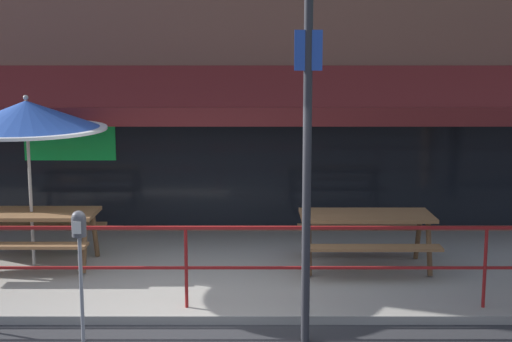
{
  "coord_description": "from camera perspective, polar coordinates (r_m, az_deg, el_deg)",
  "views": [
    {
      "loc": [
        0.81,
        -7.63,
        2.97
      ],
      "look_at": [
        0.79,
        1.6,
        1.5
      ],
      "focal_mm": 50.0,
      "sensor_mm": 36.0,
      "label": 1
    }
  ],
  "objects": [
    {
      "name": "patio_deck",
      "position": [
        10.1,
        -4.51,
        -7.79
      ],
      "size": [
        15.0,
        4.0,
        0.1
      ],
      "primitive_type": "cube",
      "color": "#9E998E",
      "rests_on": "ground"
    },
    {
      "name": "ground_plane",
      "position": [
        8.23,
        -5.64,
        -12.15
      ],
      "size": [
        120.0,
        120.0,
        0.0
      ],
      "primitive_type": "plane",
      "color": "#2D2D30"
    },
    {
      "name": "picnic_table_centre",
      "position": [
        9.9,
        8.89,
        -4.29
      ],
      "size": [
        1.8,
        1.42,
        0.76
      ],
      "color": "brown",
      "rests_on": "patio_deck"
    },
    {
      "name": "picnic_table_left",
      "position": [
        10.37,
        -17.41,
        -3.99
      ],
      "size": [
        1.8,
        1.42,
        0.76
      ],
      "color": "brown",
      "rests_on": "patio_deck"
    },
    {
      "name": "street_sign_pole",
      "position": [
        7.25,
        4.24,
        2.69
      ],
      "size": [
        0.28,
        0.09,
        4.23
      ],
      "color": "#2D2D33",
      "rests_on": "ground"
    },
    {
      "name": "patio_railing",
      "position": [
        8.27,
        -5.52,
        -6.23
      ],
      "size": [
        13.84,
        0.04,
        0.97
      ],
      "color": "maroon",
      "rests_on": "patio_deck"
    },
    {
      "name": "parking_meter_far",
      "position": [
        7.6,
        -13.84,
        -5.1
      ],
      "size": [
        0.15,
        0.16,
        1.42
      ],
      "color": "gray",
      "rests_on": "ground"
    },
    {
      "name": "patio_umbrella_left",
      "position": [
        10.17,
        -17.76,
        4.16
      ],
      "size": [
        2.14,
        2.14,
        2.38
      ],
      "color": "#B7B2A8",
      "rests_on": "patio_deck"
    }
  ]
}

